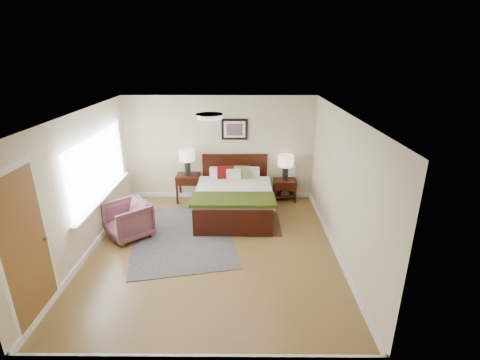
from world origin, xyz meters
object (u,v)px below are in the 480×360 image
at_px(nightstand_left, 188,180).
at_px(rug_persian, 182,236).
at_px(nightstand_right, 285,188).
at_px(lamp_right, 286,163).
at_px(lamp_left, 187,157).
at_px(armchair, 128,220).
at_px(bed, 234,193).

bearing_deg(nightstand_left, rug_persian, -86.30).
height_order(nightstand_right, rug_persian, nightstand_right).
bearing_deg(rug_persian, nightstand_left, 82.20).
xyz_separation_m(nightstand_right, lamp_right, (-0.00, 0.01, 0.64)).
height_order(lamp_left, lamp_right, lamp_left).
height_order(nightstand_left, rug_persian, nightstand_left).
distance_m(nightstand_left, nightstand_right, 2.34).
bearing_deg(nightstand_left, lamp_right, 0.54).
distance_m(armchair, rug_persian, 1.09).
xyz_separation_m(bed, armchair, (-2.04, -1.01, -0.16)).
distance_m(nightstand_right, lamp_right, 0.64).
bearing_deg(nightstand_right, bed, -147.84).
distance_m(bed, rug_persian, 1.51).
height_order(nightstand_right, lamp_left, lamp_left).
bearing_deg(nightstand_left, bed, -33.94).
bearing_deg(lamp_right, bed, -147.44).
xyz_separation_m(nightstand_right, lamp_left, (-2.33, 0.01, 0.77)).
distance_m(bed, nightstand_right, 1.44).
relative_size(lamp_right, armchair, 0.79).
relative_size(bed, armchair, 2.63).
relative_size(nightstand_right, lamp_left, 0.88).
bearing_deg(nightstand_left, nightstand_right, 0.25).
xyz_separation_m(nightstand_left, rug_persian, (0.11, -1.76, -0.53)).
distance_m(bed, lamp_left, 1.48).
bearing_deg(lamp_left, bed, -34.72).
relative_size(bed, nightstand_left, 3.09).
bearing_deg(armchair, nightstand_left, 111.59).
xyz_separation_m(lamp_left, lamp_right, (2.33, 0.00, -0.13)).
bearing_deg(lamp_left, rug_persian, -86.34).
height_order(nightstand_left, armchair, armchair).
height_order(nightstand_left, lamp_right, lamp_right).
bearing_deg(rug_persian, armchair, 168.93).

